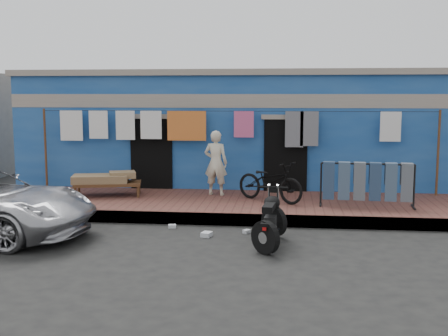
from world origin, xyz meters
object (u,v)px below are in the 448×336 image
at_px(bicycle, 270,177).
at_px(motorcycle, 270,218).
at_px(jeans_rack, 367,184).
at_px(charpoy, 108,184).
at_px(seated_person, 216,163).

xyz_separation_m(bicycle, motorcycle, (0.09, -2.90, -0.32)).
bearing_deg(jeans_rack, charpoy, 174.33).
relative_size(motorcycle, charpoy, 0.88).
distance_m(seated_person, motorcycle, 3.91).
distance_m(motorcycle, jeans_rack, 3.28).
distance_m(charpoy, jeans_rack, 6.15).
bearing_deg(bicycle, motorcycle, -144.31).
relative_size(bicycle, motorcycle, 1.10).
bearing_deg(charpoy, motorcycle, -37.79).
height_order(seated_person, motorcycle, seated_person).
xyz_separation_m(seated_person, charpoy, (-2.61, -0.44, -0.52)).
bearing_deg(motorcycle, charpoy, 147.67).
bearing_deg(charpoy, bicycle, -3.59).
bearing_deg(charpoy, seated_person, 9.55).
height_order(charpoy, jeans_rack, jeans_rack).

